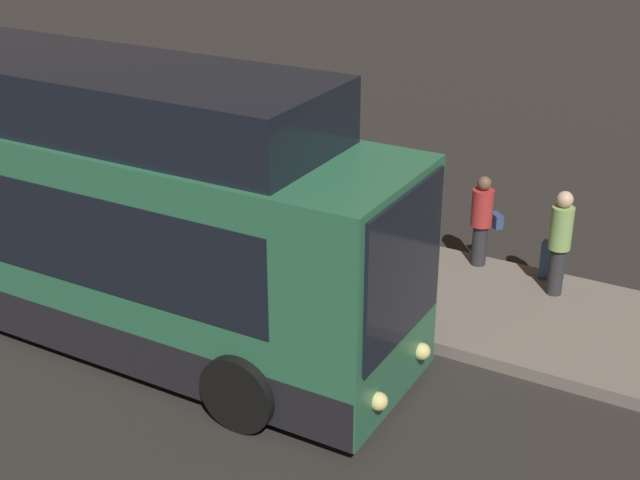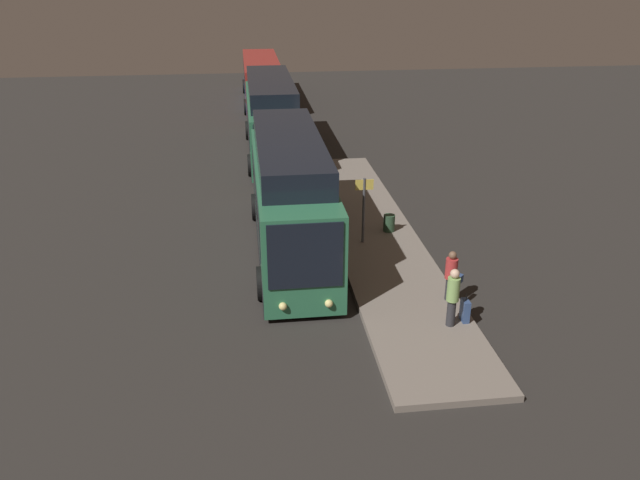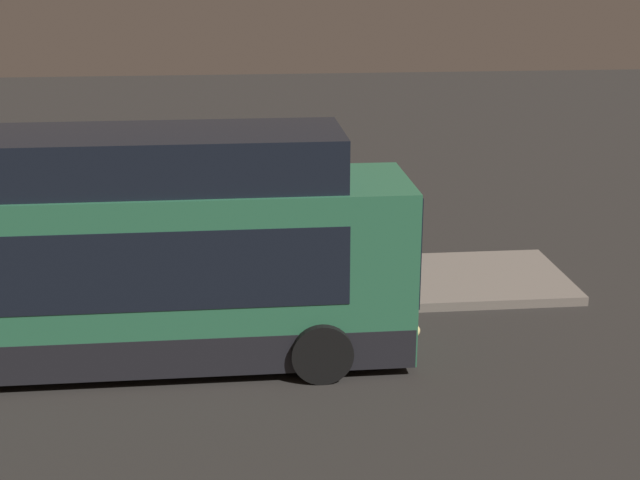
{
  "view_description": "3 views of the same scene",
  "coord_description": "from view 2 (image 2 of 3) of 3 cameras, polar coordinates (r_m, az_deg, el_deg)",
  "views": [
    {
      "loc": [
        9.66,
        -9.02,
        6.99
      ],
      "look_at": [
        4.27,
        0.56,
        1.97
      ],
      "focal_mm": 50.0,
      "sensor_mm": 36.0,
      "label": 1
    },
    {
      "loc": [
        21.36,
        -1.58,
        9.64
      ],
      "look_at": [
        4.27,
        0.56,
        1.97
      ],
      "focal_mm": 35.0,
      "sensor_mm": 36.0,
      "label": 2
    },
    {
      "loc": [
        2.7,
        -15.0,
        7.0
      ],
      "look_at": [
        4.27,
        0.56,
        1.97
      ],
      "focal_mm": 50.0,
      "sensor_mm": 36.0,
      "label": 3
    }
  ],
  "objects": [
    {
      "name": "ground",
      "position": [
        23.49,
        -2.63,
        -0.25
      ],
      "size": [
        80.0,
        80.0,
        0.0
      ],
      "primitive_type": "plane",
      "color": "#2B2826"
    },
    {
      "name": "platform",
      "position": [
        23.87,
        5.0,
        0.35
      ],
      "size": [
        20.0,
        3.17,
        0.2
      ],
      "color": "slate",
      "rests_on": "ground"
    },
    {
      "name": "bus_lead",
      "position": [
        22.28,
        -2.73,
        3.61
      ],
      "size": [
        10.46,
        2.72,
        4.16
      ],
      "color": "#2D704C",
      "rests_on": "ground"
    },
    {
      "name": "bus_second",
      "position": [
        34.45,
        -4.45,
        10.79
      ],
      "size": [
        10.96,
        2.83,
        4.03
      ],
      "color": "#2D704C",
      "rests_on": "ground"
    },
    {
      "name": "bus_third",
      "position": [
        48.25,
        -5.36,
        14.28
      ],
      "size": [
        12.31,
        2.84,
        3.14
      ],
      "color": "maroon",
      "rests_on": "ground"
    },
    {
      "name": "passenger_boarding",
      "position": [
        17.83,
        12.05,
        -4.94
      ],
      "size": [
        0.44,
        0.44,
        1.77
      ],
      "rotation": [
        0.0,
        0.0,
        -1.26
      ],
      "color": "#2D2D33",
      "rests_on": "platform"
    },
    {
      "name": "passenger_waiting",
      "position": [
        19.21,
        11.92,
        -3.08
      ],
      "size": [
        0.6,
        0.61,
        1.62
      ],
      "rotation": [
        0.0,
        0.0,
        -0.76
      ],
      "color": "#2D2D33",
      "rests_on": "platform"
    },
    {
      "name": "suitcase",
      "position": [
        18.44,
        13.11,
        -6.3
      ],
      "size": [
        0.39,
        0.19,
        0.9
      ],
      "color": "#334C7F",
      "rests_on": "platform"
    },
    {
      "name": "sign_post",
      "position": [
        22.53,
        4.03,
        3.35
      ],
      "size": [
        0.1,
        0.66,
        2.47
      ],
      "color": "#4C4C51",
      "rests_on": "platform"
    },
    {
      "name": "trash_bin",
      "position": [
        24.04,
        6.33,
        1.56
      ],
      "size": [
        0.44,
        0.44,
        0.65
      ],
      "color": "#2D4C33",
      "rests_on": "platform"
    }
  ]
}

